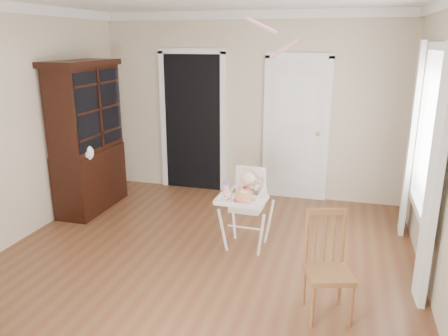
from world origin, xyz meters
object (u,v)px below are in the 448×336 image
(cake, at_px, (243,196))
(sippy_cup, at_px, (226,188))
(china_cabinet, at_px, (88,137))
(dining_chair, at_px, (328,269))
(high_chair, at_px, (247,200))

(cake, bearing_deg, sippy_cup, 146.06)
(cake, distance_m, china_cabinet, 2.55)
(china_cabinet, distance_m, dining_chair, 3.77)
(cake, relative_size, china_cabinet, 0.11)
(cake, distance_m, sippy_cup, 0.28)
(cake, xyz_separation_m, china_cabinet, (-2.39, 0.85, 0.32))
(sippy_cup, distance_m, dining_chair, 1.56)
(sippy_cup, relative_size, dining_chair, 0.19)
(high_chair, xyz_separation_m, cake, (0.02, -0.24, 0.12))
(sippy_cup, bearing_deg, dining_chair, -40.08)
(cake, relative_size, sippy_cup, 1.25)
(high_chair, distance_m, cake, 0.27)
(sippy_cup, bearing_deg, cake, -33.94)
(cake, bearing_deg, china_cabinet, 160.45)
(high_chair, bearing_deg, china_cabinet, 168.14)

